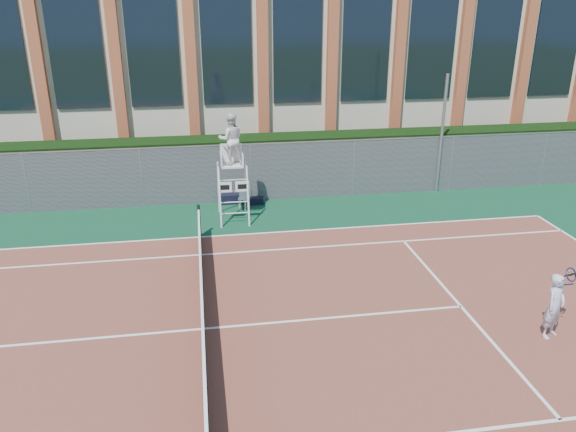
{
  "coord_description": "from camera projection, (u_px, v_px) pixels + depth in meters",
  "views": [
    {
      "loc": [
        0.15,
        -11.43,
        7.24
      ],
      "look_at": [
        2.48,
        3.0,
        1.56
      ],
      "focal_mm": 35.0,
      "sensor_mm": 36.0,
      "label": 1
    }
  ],
  "objects": [
    {
      "name": "building",
      "position": [
        192.0,
        65.0,
        28.14
      ],
      "size": [
        45.0,
        10.6,
        8.22
      ],
      "color": "beige",
      "rests_on": "ground"
    },
    {
      "name": "ground",
      "position": [
        204.0,
        330.0,
        13.12
      ],
      "size": [
        120.0,
        120.0,
        0.0
      ],
      "primitive_type": "plane",
      "color": "#233814"
    },
    {
      "name": "tennis_court",
      "position": [
        204.0,
        329.0,
        13.11
      ],
      "size": [
        23.77,
        10.97,
        0.02
      ],
      "primitive_type": "cube",
      "color": "brown",
      "rests_on": "apron"
    },
    {
      "name": "umpire_chair",
      "position": [
        231.0,
        142.0,
        18.79
      ],
      "size": [
        1.05,
        1.62,
        3.76
      ],
      "color": "white",
      "rests_on": "ground"
    },
    {
      "name": "apron",
      "position": [
        203.0,
        308.0,
        14.04
      ],
      "size": [
        36.0,
        20.0,
        0.01
      ],
      "primitive_type": "cube",
      "color": "#0E3D2A",
      "rests_on": "ground"
    },
    {
      "name": "tennis_player",
      "position": [
        555.0,
        306.0,
        12.57
      ],
      "size": [
        0.94,
        0.72,
        1.58
      ],
      "color": "silver",
      "rests_on": "tennis_court"
    },
    {
      "name": "sports_bag_far",
      "position": [
        255.0,
        201.0,
        21.09
      ],
      "size": [
        0.65,
        0.29,
        0.26
      ],
      "primitive_type": "cube",
      "rotation": [
        0.0,
        0.0,
        0.02
      ],
      "color": "black",
      "rests_on": "apron"
    },
    {
      "name": "sports_bag_near",
      "position": [
        232.0,
        199.0,
        21.15
      ],
      "size": [
        0.85,
        0.36,
        0.36
      ],
      "primitive_type": "cube",
      "rotation": [
        0.0,
        0.0,
        0.02
      ],
      "color": "black",
      "rests_on": "apron"
    },
    {
      "name": "tennis_net",
      "position": [
        202.0,
        310.0,
        12.93
      ],
      "size": [
        0.1,
        11.3,
        1.1
      ],
      "color": "black",
      "rests_on": "ground"
    },
    {
      "name": "hedge",
      "position": [
        197.0,
        167.0,
        21.92
      ],
      "size": [
        40.0,
        1.4,
        2.2
      ],
      "primitive_type": "cube",
      "color": "black",
      "rests_on": "ground"
    },
    {
      "name": "plastic_chair",
      "position": [
        244.0,
        195.0,
        20.55
      ],
      "size": [
        0.48,
        0.48,
        0.86
      ],
      "color": "silver",
      "rests_on": "apron"
    },
    {
      "name": "fence",
      "position": [
        197.0,
        176.0,
        20.82
      ],
      "size": [
        40.0,
        0.06,
        2.2
      ],
      "primitive_type": null,
      "color": "#595E60",
      "rests_on": "ground"
    },
    {
      "name": "steel_pole",
      "position": [
        442.0,
        135.0,
        21.69
      ],
      "size": [
        0.12,
        0.12,
        4.63
      ],
      "primitive_type": "cylinder",
      "color": "#9EA0A5",
      "rests_on": "ground"
    }
  ]
}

